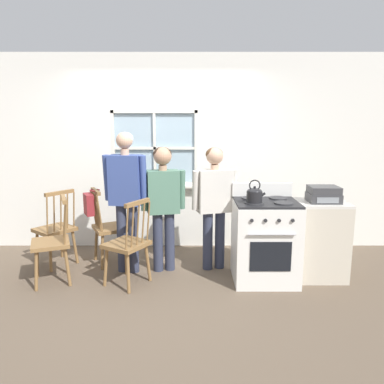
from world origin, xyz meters
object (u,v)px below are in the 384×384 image
(chair_by_window, at_px, (109,228))
(person_teen_center, at_px, (163,197))
(person_elderly_left, at_px, (126,190))
(kettle, at_px, (254,195))
(chair_center_cluster, at_px, (55,230))
(side_counter, at_px, (319,240))
(handbag, at_px, (88,204))
(stereo, at_px, (323,194))
(chair_near_stove, at_px, (128,245))
(chair_near_wall, at_px, (52,243))
(person_adult_right, at_px, (214,197))
(potted_plant, at_px, (159,180))
(stove, at_px, (264,240))

(chair_by_window, xyz_separation_m, person_teen_center, (0.71, -0.24, 0.46))
(person_elderly_left, height_order, kettle, person_elderly_left)
(chair_by_window, xyz_separation_m, chair_center_cluster, (-0.66, -0.07, 0.00))
(person_teen_center, distance_m, side_counter, 1.89)
(handbag, height_order, stereo, stereo)
(chair_near_stove, relative_size, person_teen_center, 0.65)
(chair_near_wall, distance_m, handbag, 0.66)
(chair_near_wall, height_order, person_adult_right, person_adult_right)
(chair_by_window, relative_size, potted_plant, 3.09)
(stereo, bearing_deg, potted_plant, 151.29)
(chair_near_stove, bearing_deg, person_elderly_left, -138.61)
(chair_by_window, distance_m, person_adult_right, 1.41)
(chair_center_cluster, bearing_deg, person_teen_center, 122.13)
(person_elderly_left, height_order, stove, person_elderly_left)
(side_counter, bearing_deg, person_teen_center, 173.97)
(person_elderly_left, xyz_separation_m, stove, (1.60, -0.23, -0.53))
(person_elderly_left, xyz_separation_m, handbag, (-0.49, 0.18, -0.20))
(person_teen_center, relative_size, handbag, 4.90)
(kettle, bearing_deg, stereo, 13.26)
(person_adult_right, distance_m, stove, 0.78)
(chair_near_wall, xyz_separation_m, chair_near_stove, (0.86, -0.06, 0.00))
(chair_near_stove, xyz_separation_m, stereo, (2.19, 0.18, 0.53))
(chair_center_cluster, bearing_deg, chair_near_wall, 55.66)
(chair_center_cluster, height_order, stereo, stereo)
(chair_by_window, bearing_deg, potted_plant, -71.80)
(stove, bearing_deg, chair_near_wall, -178.53)
(chair_center_cluster, xyz_separation_m, kettle, (2.38, -0.58, 0.57))
(chair_by_window, height_order, person_teen_center, person_teen_center)
(person_adult_right, bearing_deg, chair_center_cluster, 160.98)
(chair_center_cluster, distance_m, side_counter, 3.21)
(stove, xyz_separation_m, stereo, (0.65, 0.06, 0.51))
(chair_by_window, distance_m, stove, 1.95)
(person_teen_center, bearing_deg, person_adult_right, -6.65)
(chair_center_cluster, relative_size, handbag, 3.17)
(kettle, height_order, stereo, kettle)
(kettle, xyz_separation_m, stereo, (0.81, 0.19, -0.04))
(chair_center_cluster, distance_m, stove, 2.58)
(person_teen_center, bearing_deg, stereo, -19.06)
(chair_near_wall, height_order, person_teen_center, person_teen_center)
(person_teen_center, relative_size, kettle, 6.09)
(stove, height_order, kettle, kettle)
(person_teen_center, xyz_separation_m, person_adult_right, (0.61, 0.06, -0.01))
(chair_by_window, height_order, stove, stove)
(chair_by_window, bearing_deg, chair_near_stove, -178.20)
(person_adult_right, height_order, side_counter, person_adult_right)
(side_counter, bearing_deg, chair_by_window, 170.22)
(person_elderly_left, bearing_deg, chair_center_cluster, 178.00)
(chair_by_window, xyz_separation_m, handbag, (-0.21, -0.11, 0.34))
(chair_near_wall, bearing_deg, chair_center_cluster, 175.50)
(person_adult_right, bearing_deg, chair_by_window, 156.43)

